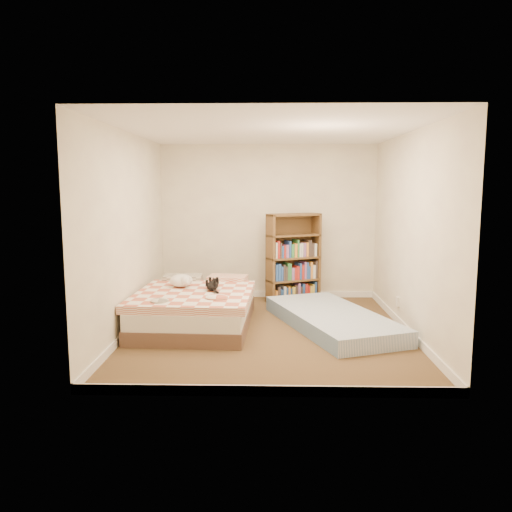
{
  "coord_description": "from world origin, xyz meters",
  "views": [
    {
      "loc": [
        -0.01,
        -6.17,
        1.83
      ],
      "look_at": [
        -0.16,
        0.3,
        0.93
      ],
      "focal_mm": 35.0,
      "sensor_mm": 36.0,
      "label": 1
    }
  ],
  "objects_px": {
    "bed": "(196,307)",
    "floor_mattress": "(332,319)",
    "bookshelf": "(293,269)",
    "black_cat": "(213,285)",
    "white_dog": "(182,281)"
  },
  "relations": [
    {
      "from": "bookshelf",
      "to": "black_cat",
      "type": "xyz_separation_m",
      "value": [
        -1.13,
        -1.4,
        0.01
      ]
    },
    {
      "from": "floor_mattress",
      "to": "white_dog",
      "type": "relative_size",
      "value": 5.62
    },
    {
      "from": "bookshelf",
      "to": "black_cat",
      "type": "distance_m",
      "value": 1.8
    },
    {
      "from": "black_cat",
      "to": "white_dog",
      "type": "xyz_separation_m",
      "value": [
        -0.44,
        0.16,
        0.03
      ]
    },
    {
      "from": "bed",
      "to": "black_cat",
      "type": "bearing_deg",
      "value": -1.56
    },
    {
      "from": "bed",
      "to": "floor_mattress",
      "type": "xyz_separation_m",
      "value": [
        1.79,
        -0.08,
        -0.14
      ]
    },
    {
      "from": "black_cat",
      "to": "white_dog",
      "type": "relative_size",
      "value": 1.42
    },
    {
      "from": "floor_mattress",
      "to": "black_cat",
      "type": "height_order",
      "value": "black_cat"
    },
    {
      "from": "bookshelf",
      "to": "white_dog",
      "type": "relative_size",
      "value": 3.51
    },
    {
      "from": "bookshelf",
      "to": "black_cat",
      "type": "height_order",
      "value": "bookshelf"
    },
    {
      "from": "bed",
      "to": "white_dog",
      "type": "distance_m",
      "value": 0.41
    },
    {
      "from": "bed",
      "to": "black_cat",
      "type": "relative_size",
      "value": 3.61
    },
    {
      "from": "floor_mattress",
      "to": "black_cat",
      "type": "bearing_deg",
      "value": 157.73
    },
    {
      "from": "bookshelf",
      "to": "white_dog",
      "type": "xyz_separation_m",
      "value": [
        -1.57,
        -1.24,
        0.04
      ]
    },
    {
      "from": "floor_mattress",
      "to": "bookshelf",
      "type": "bearing_deg",
      "value": 86.54
    }
  ]
}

